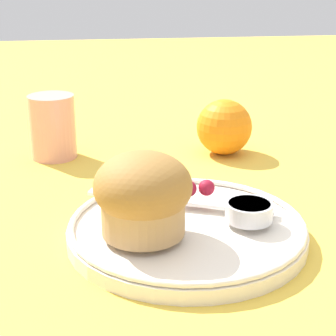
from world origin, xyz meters
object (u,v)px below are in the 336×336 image
butter_knife (179,200)px  orange_fruit (224,127)px  muffin (143,195)px  juice_glass (53,127)px

butter_knife → orange_fruit: orange_fruit is taller
muffin → butter_knife: bearing=56.1°
muffin → orange_fruit: size_ratio=1.16×
muffin → orange_fruit: (0.14, 0.27, -0.02)m
muffin → orange_fruit: 0.30m
juice_glass → muffin: bearing=-71.5°
orange_fruit → juice_glass: bearing=175.6°
butter_knife → juice_glass: juice_glass is taller
muffin → juice_glass: muffin is taller
orange_fruit → juice_glass: juice_glass is taller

